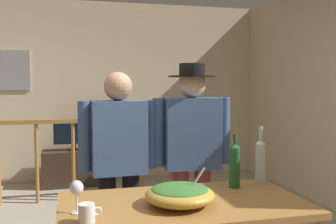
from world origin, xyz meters
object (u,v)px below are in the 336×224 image
wine_glass (77,189)px  mug_white (87,213)px  tv_console (75,168)px  wine_bottle_green (235,164)px  stair_railing (92,148)px  salad_bowl (180,194)px  serving_table (184,214)px  wine_bottle_clear (260,160)px  person_standing_right (192,146)px  flat_screen_tv (75,133)px  person_standing_left (119,156)px  framed_picture (13,70)px

wine_glass → mug_white: bearing=-73.8°
tv_console → wine_bottle_green: 3.48m
stair_railing → salad_bowl: size_ratio=7.67×
wine_bottle_green → serving_table: bearing=-152.4°
wine_glass → stair_railing: bearing=85.1°
wine_bottle_clear → person_standing_right: bearing=127.6°
flat_screen_tv → wine_glass: wine_glass is taller
wine_glass → person_standing_left: person_standing_left is taller
framed_picture → person_standing_left: framed_picture is taller
salad_bowl → wine_glass: bearing=179.6°
salad_bowl → wine_bottle_clear: 0.76m
serving_table → wine_bottle_clear: 0.74m
wine_bottle_green → salad_bowl: bearing=-149.3°
tv_console → flat_screen_tv: size_ratio=1.56×
salad_bowl → framed_picture: bearing=109.6°
flat_screen_tv → salad_bowl: (0.53, -3.51, 0.07)m
wine_glass → mug_white: (0.05, -0.16, -0.08)m
framed_picture → serving_table: bearing=-69.6°
flat_screen_tv → serving_table: flat_screen_tv is taller
tv_console → person_standing_left: person_standing_left is taller
stair_railing → serving_table: bearing=-82.2°
wine_glass → wine_bottle_clear: 1.30m
framed_picture → stair_railing: 1.77m
wine_bottle_clear → person_standing_left: (-0.93, 0.46, -0.01)m
stair_railing → mug_white: stair_railing is taller
mug_white → wine_bottle_clear: bearing=21.9°
person_standing_right → flat_screen_tv: bearing=-69.4°
flat_screen_tv → wine_bottle_green: wine_bottle_green is taller
person_standing_left → salad_bowl: bearing=104.5°
mug_white → salad_bowl: bearing=16.4°
wine_bottle_green → person_standing_left: person_standing_left is taller
flat_screen_tv → person_standing_right: bearing=-72.5°
wine_bottle_clear → serving_table: bearing=-156.5°
tv_console → person_standing_right: 2.96m
serving_table → wine_bottle_green: wine_bottle_green is taller
framed_picture → wine_bottle_clear: bearing=-59.7°
wine_glass → wine_bottle_clear: bearing=14.6°
person_standing_left → person_standing_right: size_ratio=0.96×
serving_table → person_standing_right: 0.84m
flat_screen_tv → wine_glass: 3.51m
tv_console → person_standing_right: person_standing_right is taller
serving_table → wine_bottle_green: bearing=27.6°
wine_bottle_clear → wine_bottle_green: bearing=-165.3°
wine_glass → person_standing_left: bearing=67.5°
wine_bottle_green → person_standing_left: (-0.71, 0.52, -0.01)m
flat_screen_tv → tv_console: bearing=90.0°
flat_screen_tv → mug_white: size_ratio=4.81×
framed_picture → wine_bottle_green: size_ratio=1.56×
wine_bottle_clear → mug_white: size_ratio=3.33×
flat_screen_tv → person_standing_left: (0.28, -2.72, 0.15)m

